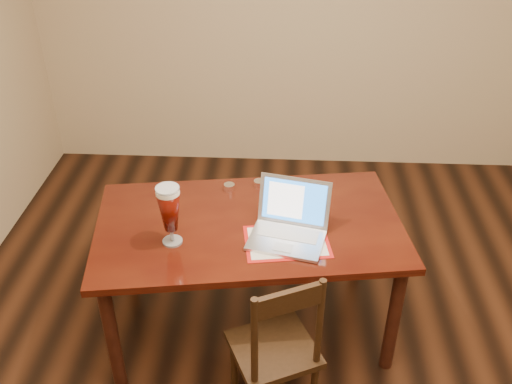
{
  "coord_description": "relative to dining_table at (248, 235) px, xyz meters",
  "views": [
    {
      "loc": [
        -0.31,
        -1.82,
        2.47
      ],
      "look_at": [
        -0.43,
        0.51,
        0.95
      ],
      "focal_mm": 40.0,
      "sensor_mm": 36.0,
      "label": 1
    }
  ],
  "objects": [
    {
      "name": "dining_chair",
      "position": [
        0.17,
        -0.54,
        -0.25
      ],
      "size": [
        0.49,
        0.48,
        0.89
      ],
      "rotation": [
        0.0,
        0.0,
        0.43
      ],
      "color": "black",
      "rests_on": "ground"
    },
    {
      "name": "dining_table",
      "position": [
        0.0,
        0.0,
        0.0
      ],
      "size": [
        1.68,
        1.1,
        1.05
      ],
      "rotation": [
        0.0,
        0.0,
        0.15
      ],
      "color": "#431409",
      "rests_on": "ground"
    },
    {
      "name": "room_shell",
      "position": [
        0.48,
        -0.54,
        1.1
      ],
      "size": [
        4.51,
        5.01,
        2.71
      ],
      "color": "tan",
      "rests_on": "ground"
    }
  ]
}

